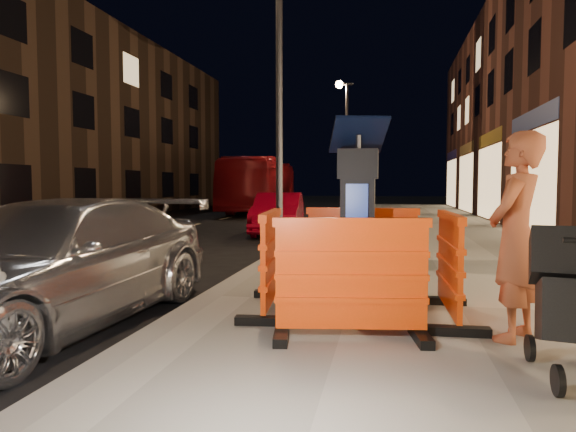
% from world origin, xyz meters
% --- Properties ---
extents(ground_plane, '(120.00, 120.00, 0.00)m').
position_xyz_m(ground_plane, '(0.00, 0.00, 0.00)').
color(ground_plane, black).
rests_on(ground_plane, ground).
extents(sidewalk, '(6.00, 60.00, 0.15)m').
position_xyz_m(sidewalk, '(3.00, 0.00, 0.07)').
color(sidewalk, gray).
rests_on(sidewalk, ground).
extents(kerb, '(0.30, 60.00, 0.15)m').
position_xyz_m(kerb, '(0.00, 0.00, 0.07)').
color(kerb, slate).
rests_on(kerb, ground).
extents(parking_kiosk, '(0.66, 0.66, 1.97)m').
position_xyz_m(parking_kiosk, '(1.86, -0.56, 1.14)').
color(parking_kiosk, black).
rests_on(parking_kiosk, sidewalk).
extents(barrier_front, '(1.49, 0.79, 1.10)m').
position_xyz_m(barrier_front, '(1.86, -1.51, 0.70)').
color(barrier_front, '#F54008').
rests_on(barrier_front, sidewalk).
extents(barrier_back, '(1.42, 0.60, 1.10)m').
position_xyz_m(barrier_back, '(1.86, 0.39, 0.70)').
color(barrier_back, '#F54008').
rests_on(barrier_back, sidewalk).
extents(barrier_kerbside, '(0.73, 1.47, 1.10)m').
position_xyz_m(barrier_kerbside, '(0.91, -0.56, 0.70)').
color(barrier_kerbside, '#F54008').
rests_on(barrier_kerbside, sidewalk).
extents(barrier_bldgside, '(0.63, 1.43, 1.10)m').
position_xyz_m(barrier_bldgside, '(2.81, -0.56, 0.70)').
color(barrier_bldgside, '#F54008').
rests_on(barrier_bldgside, sidewalk).
extents(car_silver, '(2.25, 4.88, 1.38)m').
position_xyz_m(car_silver, '(-1.40, -1.14, 0.00)').
color(car_silver, silver).
rests_on(car_silver, ground).
extents(car_red, '(1.77, 4.02, 1.28)m').
position_xyz_m(car_red, '(-1.13, 9.35, 0.00)').
color(car_red, maroon).
rests_on(car_red, ground).
extents(bus_doubledecker, '(3.18, 10.63, 2.92)m').
position_xyz_m(bus_doubledecker, '(-4.60, 20.90, 0.00)').
color(bus_doubledecker, maroon).
rests_on(bus_doubledecker, ground).
extents(man, '(0.74, 0.81, 1.87)m').
position_xyz_m(man, '(3.31, -1.21, 1.08)').
color(man, brown).
rests_on(man, sidewalk).
extents(stroller, '(0.71, 0.94, 1.06)m').
position_xyz_m(stroller, '(3.51, -2.11, 0.68)').
color(stroller, black).
rests_on(stroller, sidewalk).
extents(street_lamp_mid, '(0.12, 0.12, 6.00)m').
position_xyz_m(street_lamp_mid, '(0.25, 3.00, 3.15)').
color(street_lamp_mid, '#3F3F44').
rests_on(street_lamp_mid, sidewalk).
extents(street_lamp_far, '(0.12, 0.12, 6.00)m').
position_xyz_m(street_lamp_far, '(0.25, 18.00, 3.15)').
color(street_lamp_far, '#3F3F44').
rests_on(street_lamp_far, sidewalk).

